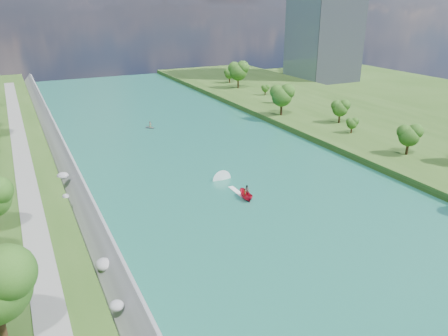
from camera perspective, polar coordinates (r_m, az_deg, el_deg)
ground at (r=66.37m, az=6.44°, el=-6.27°), size 260.00×260.00×0.00m
river_water at (r=82.30m, az=-1.00°, el=-0.53°), size 55.00×240.00×0.10m
berm_east at (r=111.36m, az=22.76°, el=3.98°), size 44.00×240.00×1.50m
riprap_bank at (r=74.19m, az=-19.02°, el=-2.76°), size 4.92×236.00×4.25m
riverside_path at (r=74.27m, az=-24.34°, el=-2.05°), size 3.00×200.00×0.10m
office_tower at (r=184.52m, az=13.19°, el=20.43°), size 22.00×22.00×60.00m
trees_east at (r=97.39m, az=20.69°, el=5.45°), size 17.22×141.23×11.18m
motorboat at (r=72.69m, az=2.17°, el=-3.00°), size 3.60×18.71×2.05m
raft at (r=112.30m, az=-9.60°, el=5.34°), size 3.02×3.25×1.72m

